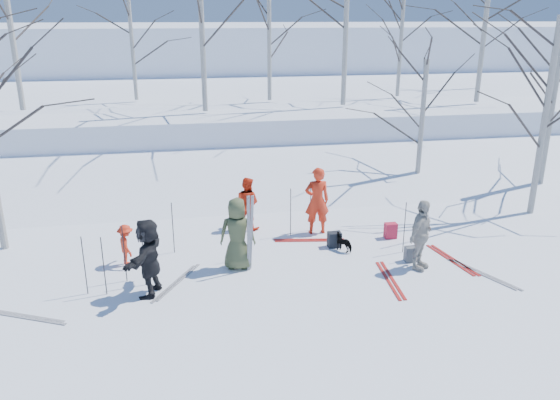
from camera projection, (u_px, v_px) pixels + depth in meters
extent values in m
plane|color=white|center=(291.00, 273.00, 12.80)|extent=(120.00, 120.00, 0.00)
cube|color=white|center=(253.00, 182.00, 19.28)|extent=(70.00, 9.49, 4.12)
cube|color=white|center=(227.00, 111.00, 28.33)|extent=(70.00, 18.00, 2.20)
cube|color=white|center=(206.00, 60.00, 47.58)|extent=(90.00, 30.00, 6.00)
imported|color=#414A2C|center=(237.00, 234.00, 12.78)|extent=(0.94, 0.70, 1.74)
imported|color=red|center=(317.00, 201.00, 14.86)|extent=(0.70, 0.47, 1.87)
imported|color=red|center=(247.00, 203.00, 15.25)|extent=(0.92, 0.89, 1.49)
imported|color=red|center=(126.00, 245.00, 13.06)|extent=(0.57, 0.74, 1.02)
imported|color=beige|center=(421.00, 235.00, 12.74)|extent=(1.03, 0.97, 1.71)
imported|color=black|center=(148.00, 257.00, 11.57)|extent=(1.00, 1.68, 1.72)
imported|color=black|center=(344.00, 242.00, 13.94)|extent=(0.53, 0.57, 0.45)
cube|color=silver|center=(249.00, 234.00, 12.57)|extent=(0.08, 0.16, 1.90)
cube|color=silver|center=(251.00, 233.00, 12.61)|extent=(0.14, 0.23, 1.89)
cylinder|color=black|center=(404.00, 228.00, 13.70)|extent=(0.02, 0.02, 1.34)
cylinder|color=black|center=(124.00, 254.00, 12.19)|extent=(0.02, 0.02, 1.34)
cylinder|color=black|center=(173.00, 228.00, 13.68)|extent=(0.02, 0.02, 1.34)
cylinder|color=black|center=(84.00, 266.00, 11.62)|extent=(0.02, 0.02, 1.34)
cylinder|color=black|center=(104.00, 266.00, 11.59)|extent=(0.02, 0.02, 1.34)
cylinder|color=black|center=(422.00, 233.00, 13.35)|extent=(0.02, 0.02, 1.34)
cylinder|color=black|center=(310.00, 208.00, 15.11)|extent=(0.02, 0.02, 1.34)
cylinder|color=black|center=(144.00, 258.00, 12.01)|extent=(0.02, 0.02, 1.34)
cylinder|color=black|center=(291.00, 212.00, 14.78)|extent=(0.02, 0.02, 1.34)
cylinder|color=black|center=(249.00, 233.00, 13.33)|extent=(0.02, 0.02, 1.34)
cube|color=#B71C34|center=(391.00, 231.00, 14.73)|extent=(0.32, 0.22, 0.42)
cube|color=#55585D|center=(411.00, 254.00, 13.34)|extent=(0.30, 0.20, 0.38)
cube|color=black|center=(334.00, 240.00, 14.18)|extent=(0.34, 0.24, 0.40)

